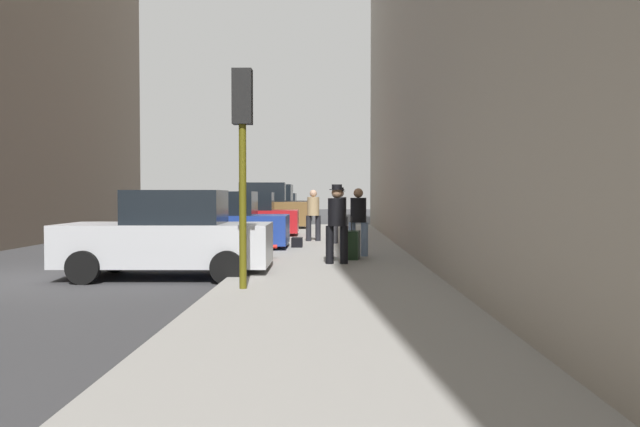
% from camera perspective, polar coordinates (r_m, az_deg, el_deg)
% --- Properties ---
extents(ground_plane, '(120.00, 120.00, 0.00)m').
position_cam_1_polar(ground_plane, '(13.85, -24.56, -5.47)').
color(ground_plane, '#38383A').
extents(sidewalk, '(4.00, 40.00, 0.15)m').
position_cam_1_polar(sidewalk, '(12.50, 1.23, -5.73)').
color(sidewalk, gray).
rests_on(sidewalk, ground_plane).
extents(parked_silver_sedan, '(4.23, 2.12, 1.79)m').
position_cam_1_polar(parked_silver_sedan, '(13.08, -13.63, -2.04)').
color(parked_silver_sedan, '#B7BABF').
rests_on(parked_silver_sedan, ground_plane).
extents(parked_blue_sedan, '(4.21, 2.07, 1.79)m').
position_cam_1_polar(parked_blue_sedan, '(18.31, -9.40, -0.95)').
color(parked_blue_sedan, navy).
rests_on(parked_blue_sedan, ground_plane).
extents(parked_red_hatchback, '(4.25, 2.15, 1.79)m').
position_cam_1_polar(parked_red_hatchback, '(23.90, -6.95, -0.31)').
color(parked_red_hatchback, '#B2191E').
rests_on(parked_red_hatchback, ground_plane).
extents(parked_bronze_suv, '(4.66, 2.19, 2.25)m').
position_cam_1_polar(parked_bronze_suv, '(29.01, -5.54, 0.41)').
color(parked_bronze_suv, brown).
rests_on(parked_bronze_suv, ground_plane).
extents(parked_black_suv, '(4.65, 2.15, 2.25)m').
position_cam_1_polar(parked_black_suv, '(33.98, -4.58, 0.61)').
color(parked_black_suv, black).
rests_on(parked_black_suv, ground_plane).
extents(parked_dark_green_sedan, '(4.22, 2.09, 1.79)m').
position_cam_1_polar(parked_dark_green_sedan, '(39.32, -3.82, 0.49)').
color(parked_dark_green_sedan, '#193828').
rests_on(parked_dark_green_sedan, ground_plane).
extents(fire_hydrant, '(0.42, 0.22, 0.70)m').
position_cam_1_polar(fire_hydrant, '(15.02, -4.74, -2.86)').
color(fire_hydrant, red).
rests_on(fire_hydrant, sidewalk).
extents(traffic_light, '(0.32, 0.32, 3.60)m').
position_cam_1_polar(traffic_light, '(10.37, -7.10, 7.58)').
color(traffic_light, '#514C0F').
rests_on(traffic_light, sidewalk).
extents(pedestrian_in_jeans, '(0.53, 0.48, 1.71)m').
position_cam_1_polar(pedestrian_in_jeans, '(15.74, 3.52, -0.43)').
color(pedestrian_in_jeans, '#728CB2').
rests_on(pedestrian_in_jeans, sidewalk).
extents(pedestrian_with_beanie, '(0.53, 0.49, 1.78)m').
position_cam_1_polar(pedestrian_with_beanie, '(19.82, 1.85, 0.11)').
color(pedestrian_with_beanie, '#333338').
rests_on(pedestrian_with_beanie, sidewalk).
extents(pedestrian_with_fedora, '(0.50, 0.40, 1.78)m').
position_cam_1_polar(pedestrian_with_fedora, '(13.93, 1.55, -0.58)').
color(pedestrian_with_fedora, black).
rests_on(pedestrian_with_fedora, sidewalk).
extents(pedestrian_in_tan_coat, '(0.53, 0.48, 1.71)m').
position_cam_1_polar(pedestrian_in_tan_coat, '(20.82, -0.62, 0.10)').
color(pedestrian_in_tan_coat, black).
rests_on(pedestrian_in_tan_coat, sidewalk).
extents(rolling_suitcase, '(0.43, 0.60, 1.04)m').
position_cam_1_polar(rolling_suitcase, '(14.98, 2.91, -2.89)').
color(rolling_suitcase, black).
rests_on(rolling_suitcase, sidewalk).
extents(duffel_bag, '(0.32, 0.44, 0.28)m').
position_cam_1_polar(duffel_bag, '(18.43, -2.11, -2.65)').
color(duffel_bag, black).
rests_on(duffel_bag, sidewalk).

